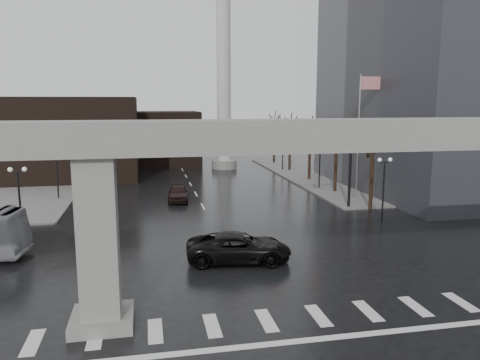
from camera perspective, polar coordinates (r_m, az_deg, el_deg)
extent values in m
plane|color=black|center=(22.28, 2.57, -15.62)|extent=(160.00, 160.00, 0.00)
cube|color=slate|center=(64.27, 17.49, 0.69)|extent=(28.00, 36.00, 0.15)
cube|color=gray|center=(20.22, 2.74, 5.37)|extent=(48.00, 2.20, 1.40)
cube|color=gray|center=(20.51, -16.87, -7.36)|extent=(1.60, 1.60, 7.30)
cube|color=gray|center=(21.72, -16.42, -15.98)|extent=(2.60, 2.60, 0.50)
cube|color=black|center=(62.38, -19.82, 4.87)|extent=(16.00, 14.00, 10.00)
cube|color=black|center=(71.82, -9.08, 5.05)|extent=(10.00, 10.00, 8.00)
cylinder|color=beige|center=(66.69, -2.01, 14.29)|extent=(2.00, 2.00, 30.00)
cylinder|color=gray|center=(67.05, -1.94, 1.93)|extent=(3.60, 3.60, 1.20)
cylinder|color=black|center=(42.61, 13.29, 1.91)|extent=(0.24, 0.24, 8.00)
cylinder|color=black|center=(40.17, 5.61, 6.26)|extent=(12.00, 0.18, 0.18)
cube|color=black|center=(41.19, 9.61, 5.34)|extent=(0.35, 0.30, 1.00)
cube|color=black|center=(40.07, 4.91, 5.33)|extent=(0.35, 0.30, 1.00)
cube|color=black|center=(39.23, -0.02, 5.27)|extent=(0.35, 0.30, 1.00)
sphere|color=#FF0C05|center=(41.00, 9.71, 5.74)|extent=(0.20, 0.20, 0.20)
cube|color=#0B5211|center=(41.72, 11.56, 5.96)|extent=(1.80, 0.05, 0.35)
cube|color=#0B5211|center=(39.65, 2.83, 5.96)|extent=(1.80, 0.05, 0.35)
cylinder|color=silver|center=(46.22, 14.22, 4.94)|extent=(0.12, 0.12, 12.00)
cube|color=red|center=(46.56, 15.62, 11.33)|extent=(2.00, 0.03, 1.20)
cylinder|color=black|center=(38.93, 17.07, -1.35)|extent=(0.14, 0.14, 4.80)
cube|color=black|center=(38.57, 17.24, 2.08)|extent=(0.90, 0.06, 0.06)
sphere|color=silver|center=(38.34, 16.66, 2.37)|extent=(0.32, 0.32, 0.32)
sphere|color=silver|center=(38.77, 17.84, 2.39)|extent=(0.32, 0.32, 0.32)
cylinder|color=black|center=(51.49, 9.68, 1.51)|extent=(0.14, 0.14, 4.80)
cube|color=black|center=(51.22, 9.75, 4.12)|extent=(0.90, 0.06, 0.06)
sphere|color=silver|center=(51.04, 9.28, 4.33)|extent=(0.32, 0.32, 0.32)
sphere|color=silver|center=(51.36, 10.23, 4.34)|extent=(0.32, 0.32, 0.32)
cylinder|color=black|center=(64.64, 5.23, 3.22)|extent=(0.14, 0.14, 4.80)
cube|color=black|center=(64.43, 5.26, 5.30)|extent=(0.90, 0.06, 0.06)
sphere|color=silver|center=(64.29, 4.88, 5.47)|extent=(0.32, 0.32, 0.32)
sphere|color=silver|center=(64.54, 5.65, 5.48)|extent=(0.32, 0.32, 0.32)
cylinder|color=black|center=(35.35, -25.22, -2.92)|extent=(0.14, 0.14, 4.80)
cube|color=black|center=(34.95, -25.50, 0.85)|extent=(0.90, 0.06, 0.06)
sphere|color=silver|center=(35.04, -26.23, 1.15)|extent=(0.32, 0.32, 0.32)
sphere|color=silver|center=(34.82, -24.80, 1.20)|extent=(0.32, 0.32, 0.32)
cylinder|color=black|center=(48.83, -21.40, 0.55)|extent=(0.14, 0.14, 4.80)
cube|color=black|center=(48.55, -21.56, 3.29)|extent=(0.90, 0.06, 0.06)
sphere|color=silver|center=(48.61, -22.10, 3.51)|extent=(0.32, 0.32, 0.32)
sphere|color=silver|center=(48.45, -21.05, 3.55)|extent=(0.32, 0.32, 0.32)
cylinder|color=black|center=(62.55, -19.23, 2.52)|extent=(0.14, 0.14, 4.80)
cube|color=black|center=(62.33, -19.35, 4.66)|extent=(0.90, 0.06, 0.06)
sphere|color=silver|center=(62.38, -19.77, 4.82)|extent=(0.32, 0.32, 0.32)
sphere|color=silver|center=(62.25, -18.95, 4.86)|extent=(0.32, 0.32, 0.32)
cylinder|color=black|center=(42.89, 15.71, -0.48)|extent=(0.34, 0.34, 4.55)
cylinder|color=black|center=(42.42, 15.93, 4.50)|extent=(0.12, 1.52, 2.98)
cylinder|color=black|center=(42.90, 16.36, 4.22)|extent=(0.83, 1.14, 2.51)
cylinder|color=black|center=(50.04, 11.56, 1.14)|extent=(0.34, 0.34, 4.66)
cylinder|color=black|center=(49.64, 11.71, 5.51)|extent=(0.12, 1.55, 3.05)
cylinder|color=black|center=(50.08, 12.12, 5.25)|extent=(0.85, 1.16, 2.57)
cylinder|color=black|center=(57.41, 8.47, 2.34)|extent=(0.34, 0.34, 4.76)
cylinder|color=black|center=(57.06, 8.56, 6.24)|extent=(0.12, 1.59, 3.11)
cylinder|color=black|center=(57.48, 8.94, 6.01)|extent=(0.86, 1.18, 2.62)
cylinder|color=black|center=(64.93, 6.08, 3.26)|extent=(0.34, 0.34, 4.87)
cylinder|color=black|center=(64.62, 6.14, 6.79)|extent=(0.12, 1.62, 3.18)
cylinder|color=black|center=(65.02, 6.49, 6.58)|extent=(0.88, 1.20, 2.68)
cylinder|color=black|center=(72.55, 4.18, 3.99)|extent=(0.34, 0.34, 4.97)
cylinder|color=black|center=(72.28, 4.22, 7.21)|extent=(0.12, 1.65, 3.25)
cylinder|color=black|center=(72.66, 4.55, 7.02)|extent=(0.89, 1.23, 2.74)
imported|color=black|center=(28.19, -0.13, -8.23)|extent=(6.57, 3.72, 1.73)
imported|color=black|center=(45.46, -7.57, -1.54)|extent=(2.25, 4.83, 1.60)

